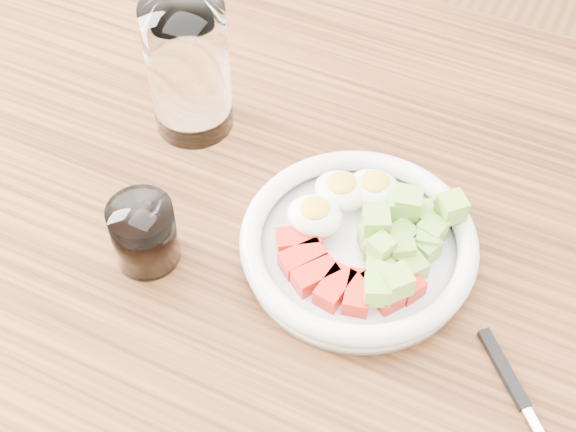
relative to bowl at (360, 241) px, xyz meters
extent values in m
cube|color=brown|center=(-0.72, 0.33, -0.43)|extent=(0.07, 0.07, 0.73)
cube|color=brown|center=(-0.07, -0.02, -0.04)|extent=(1.50, 0.90, 0.04)
cylinder|color=white|center=(0.00, 0.00, -0.02)|extent=(0.23, 0.23, 0.01)
torus|color=white|center=(0.00, 0.00, 0.00)|extent=(0.24, 0.24, 0.02)
cube|color=red|center=(-0.06, -0.03, 0.00)|extent=(0.05, 0.04, 0.02)
cube|color=red|center=(-0.04, -0.05, 0.00)|extent=(0.05, 0.05, 0.02)
cube|color=red|center=(-0.02, -0.06, 0.00)|extent=(0.04, 0.05, 0.02)
cube|color=red|center=(0.00, -0.06, 0.00)|extent=(0.03, 0.05, 0.02)
cube|color=red|center=(0.02, -0.06, 0.00)|extent=(0.03, 0.05, 0.02)
cube|color=red|center=(0.04, -0.05, 0.00)|extent=(0.05, 0.04, 0.02)
cube|color=red|center=(0.05, -0.03, 0.00)|extent=(0.05, 0.04, 0.02)
ellipsoid|color=white|center=(-0.04, 0.04, 0.01)|extent=(0.06, 0.05, 0.03)
ellipsoid|color=yellow|center=(-0.04, 0.04, 0.03)|extent=(0.03, 0.03, 0.01)
ellipsoid|color=white|center=(-0.01, 0.06, 0.01)|extent=(0.06, 0.05, 0.03)
ellipsoid|color=yellow|center=(-0.01, 0.06, 0.03)|extent=(0.03, 0.03, 0.01)
ellipsoid|color=white|center=(-0.05, 0.00, 0.01)|extent=(0.06, 0.05, 0.03)
ellipsoid|color=yellow|center=(-0.05, 0.00, 0.03)|extent=(0.03, 0.03, 0.01)
cube|color=#94BE49|center=(0.06, -0.01, 0.00)|extent=(0.03, 0.03, 0.02)
cube|color=#94BE49|center=(0.04, 0.00, 0.01)|extent=(0.03, 0.03, 0.02)
cube|color=#94BE49|center=(0.04, -0.06, 0.02)|extent=(0.03, 0.03, 0.02)
cube|color=#94BE49|center=(0.06, 0.02, 0.01)|extent=(0.03, 0.03, 0.02)
cube|color=#94BE49|center=(0.03, 0.05, 0.03)|extent=(0.03, 0.03, 0.03)
cube|color=#94BE49|center=(0.03, -0.01, 0.02)|extent=(0.03, 0.03, 0.02)
cube|color=#94BE49|center=(0.04, -0.04, 0.01)|extent=(0.03, 0.03, 0.02)
cube|color=#94BE49|center=(0.05, -0.05, 0.03)|extent=(0.03, 0.03, 0.02)
cube|color=#94BE49|center=(0.05, 0.05, 0.00)|extent=(0.03, 0.03, 0.02)
cube|color=#94BE49|center=(0.01, 0.01, 0.03)|extent=(0.03, 0.03, 0.03)
cube|color=#94BE49|center=(0.02, 0.04, 0.02)|extent=(0.03, 0.03, 0.03)
cube|color=#94BE49|center=(0.01, 0.00, 0.01)|extent=(0.03, 0.03, 0.02)
cube|color=#94BE49|center=(0.07, 0.06, 0.03)|extent=(0.04, 0.04, 0.02)
cube|color=#94BE49|center=(0.04, -0.04, 0.01)|extent=(0.03, 0.03, 0.03)
cube|color=#94BE49|center=(0.06, 0.04, 0.01)|extent=(0.03, 0.03, 0.02)
cube|color=#94BE49|center=(0.06, 0.02, 0.00)|extent=(0.03, 0.03, 0.02)
cube|color=#94BE49|center=(0.02, 0.00, 0.01)|extent=(0.03, 0.03, 0.02)
cube|color=#94BE49|center=(0.03, -0.03, 0.00)|extent=(0.03, 0.03, 0.02)
cube|color=#94BE49|center=(0.04, 0.02, 0.00)|extent=(0.03, 0.03, 0.02)
cube|color=#94BE49|center=(0.04, 0.06, 0.00)|extent=(0.03, 0.03, 0.02)
cube|color=#94BE49|center=(0.02, 0.00, 0.01)|extent=(0.02, 0.02, 0.02)
cube|color=black|center=(0.17, -0.06, -0.02)|extent=(0.06, 0.07, 0.01)
cylinder|color=white|center=(-0.24, 0.09, 0.06)|extent=(0.09, 0.09, 0.16)
cylinder|color=white|center=(-0.19, -0.09, 0.01)|extent=(0.06, 0.06, 0.07)
cylinder|color=black|center=(-0.19, -0.09, 0.01)|extent=(0.06, 0.06, 0.06)
camera|label=1|loc=(0.14, -0.46, 0.64)|focal=50.00mm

